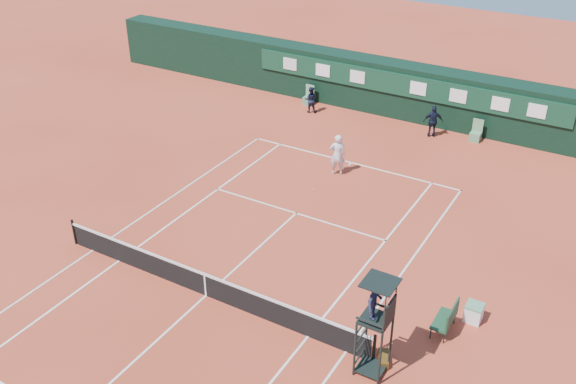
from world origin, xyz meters
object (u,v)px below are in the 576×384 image
Objects in this scene: umpire_chair at (376,308)px; cooler at (474,312)px; tennis_net at (205,284)px; player_bench at (447,318)px; player at (337,155)px.

umpire_chair is 4.84m from cooler.
player_bench is (7.89, 2.46, 0.09)m from tennis_net.
player_bench reaches higher than cooler.
cooler is at bearing 22.32° from tennis_net.
cooler is 11.11m from player.
tennis_net is at bearing -157.68° from cooler.
umpire_chair is at bearing -117.51° from cooler.
player_bench is at bearing 106.92° from player.
umpire_chair is at bearing -116.43° from player_bench.
player_bench is (1.41, 2.83, -1.86)m from umpire_chair.
tennis_net is 6.35× the size of player.
umpire_chair is 3.67m from player_bench.
cooler is 0.32× the size of player.
player is at bearing 140.86° from cooler.
player_bench is 11.34m from player.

